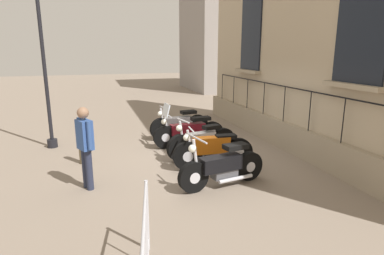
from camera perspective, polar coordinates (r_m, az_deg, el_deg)
The scene contains 12 objects.
ground_plane at distance 8.71m, azimuth 2.23°, elevation -4.96°, with size 60.00×60.00×0.00m, color gray.
building_facade at distance 9.55m, azimuth 18.83°, elevation 16.18°, with size 0.82×10.76×6.86m.
motorcycle_silver at distance 10.32m, azimuth -2.18°, elevation 0.48°, with size 1.97×0.67×1.03m.
motorcycle_maroon at distance 9.43m, azimuth -0.57°, elevation -0.74°, with size 2.14×0.64×1.30m.
motorcycle_white at distance 8.48m, azimuth 1.76°, elevation -2.52°, with size 2.00×0.70×1.06m.
motorcycle_orange at distance 7.70m, azimuth 3.72°, elevation -4.02°, with size 1.96×0.58×0.99m.
motorcycle_black at distance 6.74m, azimuth 5.33°, elevation -6.94°, with size 1.98×0.67×1.11m.
lamppost at distance 9.89m, azimuth -24.70°, elevation 11.54°, with size 0.29×0.29×5.12m.
crowd_barrier at distance 3.90m, azimuth -8.16°, elevation -21.19°, with size 0.39×1.88×1.05m.
bollard at distance 8.44m, azimuth -18.78°, elevation -3.00°, with size 0.16×0.16×0.92m.
pedestrian_standing at distance 6.77m, azimuth -18.24°, elevation -2.69°, with size 0.35×0.49×1.69m.
distant_building at distance 23.66m, azimuth 6.71°, elevation 17.60°, with size 5.75×5.74×8.87m.
Camera 1 is at (2.76, 7.78, 2.78)m, focal length 30.35 mm.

